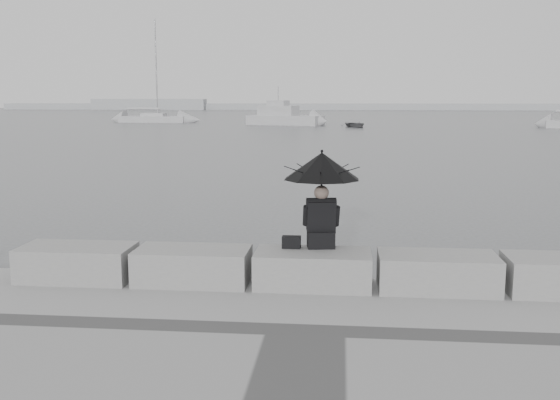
# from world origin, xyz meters

# --- Properties ---
(ground) EXTENTS (360.00, 360.00, 0.00)m
(ground) POSITION_xyz_m (0.00, 0.00, 0.00)
(ground) COLOR #494C4E
(ground) RESTS_ON ground
(stone_block_far_left) EXTENTS (1.60, 0.80, 0.50)m
(stone_block_far_left) POSITION_xyz_m (-3.40, -0.45, 0.75)
(stone_block_far_left) COLOR gray
(stone_block_far_left) RESTS_ON promenade
(stone_block_left) EXTENTS (1.60, 0.80, 0.50)m
(stone_block_left) POSITION_xyz_m (-1.70, -0.45, 0.75)
(stone_block_left) COLOR gray
(stone_block_left) RESTS_ON promenade
(stone_block_centre) EXTENTS (1.60, 0.80, 0.50)m
(stone_block_centre) POSITION_xyz_m (0.00, -0.45, 0.75)
(stone_block_centre) COLOR gray
(stone_block_centre) RESTS_ON promenade
(stone_block_right) EXTENTS (1.60, 0.80, 0.50)m
(stone_block_right) POSITION_xyz_m (1.70, -0.45, 0.75)
(stone_block_right) COLOR gray
(stone_block_right) RESTS_ON promenade
(seated_person) EXTENTS (1.09, 1.09, 1.39)m
(seated_person) POSITION_xyz_m (0.10, -0.16, 1.99)
(seated_person) COLOR black
(seated_person) RESTS_ON stone_block_centre
(bag) EXTENTS (0.26, 0.15, 0.17)m
(bag) POSITION_xyz_m (-0.31, -0.26, 1.08)
(bag) COLOR black
(bag) RESTS_ON stone_block_centre
(distant_landmass) EXTENTS (180.00, 8.00, 2.80)m
(distant_landmass) POSITION_xyz_m (-8.14, 154.51, 0.90)
(distant_landmass) COLOR #A3A5A8
(distant_landmass) RESTS_ON ground
(sailboat_left) EXTENTS (8.73, 3.00, 12.90)m
(sailboat_left) POSITION_xyz_m (-23.44, 68.96, 0.51)
(sailboat_left) COLOR #BABABC
(sailboat_left) RESTS_ON ground
(motor_cruiser) EXTENTS (9.18, 5.73, 4.50)m
(motor_cruiser) POSITION_xyz_m (-6.13, 63.00, 0.89)
(motor_cruiser) COLOR #BABABC
(motor_cruiser) RESTS_ON ground
(dinghy) EXTENTS (3.87, 2.91, 0.60)m
(dinghy) POSITION_xyz_m (1.82, 58.49, 0.30)
(dinghy) COLOR slate
(dinghy) RESTS_ON ground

